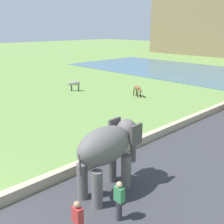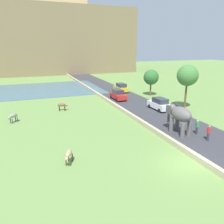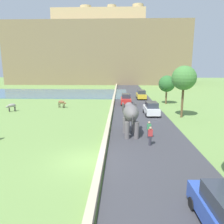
{
  "view_description": "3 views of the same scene",
  "coord_description": "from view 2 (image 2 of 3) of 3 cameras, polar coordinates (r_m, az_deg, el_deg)",
  "views": [
    {
      "loc": [
        10.77,
        -1.02,
        6.76
      ],
      "look_at": [
        -0.31,
        9.49,
        1.92
      ],
      "focal_mm": 43.15,
      "sensor_mm": 36.0,
      "label": 1
    },
    {
      "loc": [
        -11.19,
        -12.38,
        9.0
      ],
      "look_at": [
        -2.49,
        10.09,
        1.83
      ],
      "focal_mm": 35.66,
      "sensor_mm": 36.0,
      "label": 2
    },
    {
      "loc": [
        2.44,
        -13.61,
        6.41
      ],
      "look_at": [
        1.64,
        7.03,
        1.97
      ],
      "focal_mm": 34.34,
      "sensor_mm": 36.0,
      "label": 3
    }
  ],
  "objects": [
    {
      "name": "barrier_wall",
      "position": [
        33.96,
        0.98,
        1.64
      ],
      "size": [
        0.4,
        110.0,
        0.52
      ],
      "primitive_type": "cube",
      "color": "tan",
      "rests_on": "ground"
    },
    {
      "name": "car_red",
      "position": [
        38.68,
        1.53,
        4.46
      ],
      "size": [
        1.83,
        4.02,
        1.8
      ],
      "color": "red",
      "rests_on": "ground"
    },
    {
      "name": "road_surface",
      "position": [
        37.3,
        5.24,
        2.58
      ],
      "size": [
        7.0,
        120.0,
        0.06
      ],
      "primitive_type": "cube",
      "color": "#38383D",
      "rests_on": "ground"
    },
    {
      "name": "tree_near",
      "position": [
        33.72,
        18.8,
        8.8
      ],
      "size": [
        3.0,
        3.0,
        6.49
      ],
      "color": "brown",
      "rests_on": "ground"
    },
    {
      "name": "cow_brown",
      "position": [
        32.82,
        -12.64,
        1.75
      ],
      "size": [
        1.42,
        0.75,
        1.15
      ],
      "color": "brown",
      "rests_on": "ground"
    },
    {
      "name": "car_white",
      "position": [
        33.1,
        12.06,
        2.02
      ],
      "size": [
        1.88,
        4.04,
        1.8
      ],
      "color": "white",
      "rests_on": "ground"
    },
    {
      "name": "ground_plane",
      "position": [
        18.96,
        18.81,
        -12.74
      ],
      "size": [
        220.0,
        220.0,
        0.0
      ],
      "primitive_type": "plane",
      "color": "#6B8E47"
    },
    {
      "name": "tree_mid",
      "position": [
        42.06,
        9.99,
        8.75
      ],
      "size": [
        2.79,
        2.79,
        4.87
      ],
      "color": "brown",
      "rests_on": "ground"
    },
    {
      "name": "car_yellow",
      "position": [
        45.26,
        2.32,
        6.24
      ],
      "size": [
        1.85,
        4.03,
        1.8
      ],
      "color": "gold",
      "rests_on": "ground"
    },
    {
      "name": "cow_grey",
      "position": [
        29.54,
        -24.05,
        -0.96
      ],
      "size": [
        1.24,
        1.2,
        1.15
      ],
      "color": "gray",
      "rests_on": "ground"
    },
    {
      "name": "elephant",
      "position": [
        24.31,
        16.88,
        -0.82
      ],
      "size": [
        1.61,
        3.52,
        2.99
      ],
      "color": "#605B5B",
      "rests_on": "ground"
    },
    {
      "name": "person_beside_elephant",
      "position": [
        24.98,
        20.97,
        -3.58
      ],
      "size": [
        0.36,
        0.22,
        1.63
      ],
      "color": "#33333D",
      "rests_on": "ground"
    },
    {
      "name": "lake",
      "position": [
        50.31,
        -24.1,
        4.86
      ],
      "size": [
        36.0,
        18.0,
        0.08
      ],
      "primitive_type": "cube",
      "color": "#426B84",
      "rests_on": "ground"
    },
    {
      "name": "hill_distant",
      "position": [
        86.33,
        -18.54,
        16.87
      ],
      "size": [
        64.0,
        28.0,
        21.39
      ],
      "primitive_type": "cube",
      "color": "#7F6B4C",
      "rests_on": "ground"
    },
    {
      "name": "person_trailing",
      "position": [
        23.74,
        23.51,
        -4.91
      ],
      "size": [
        0.36,
        0.22,
        1.63
      ],
      "color": "#33333D",
      "rests_on": "ground"
    },
    {
      "name": "cow_tan",
      "position": [
        18.11,
        -11.04,
        -10.56
      ],
      "size": [
        0.9,
        1.4,
        1.15
      ],
      "color": "tan",
      "rests_on": "ground"
    }
  ]
}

